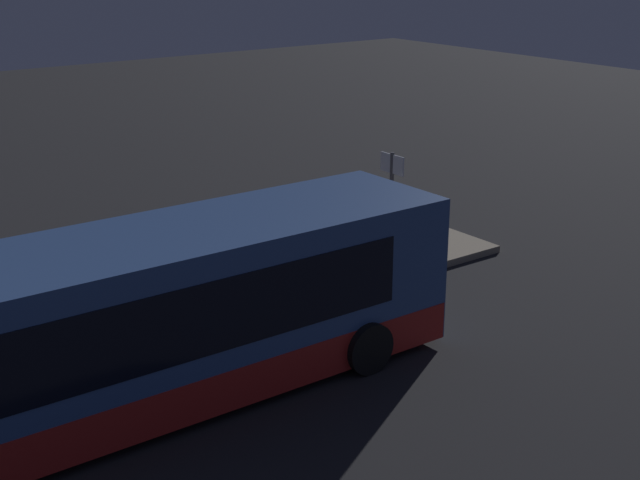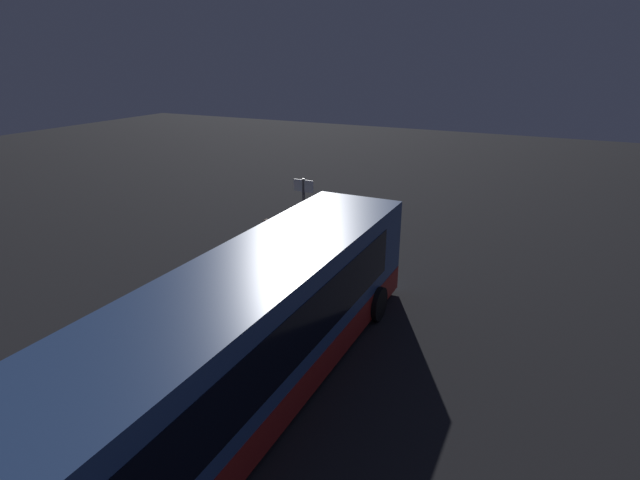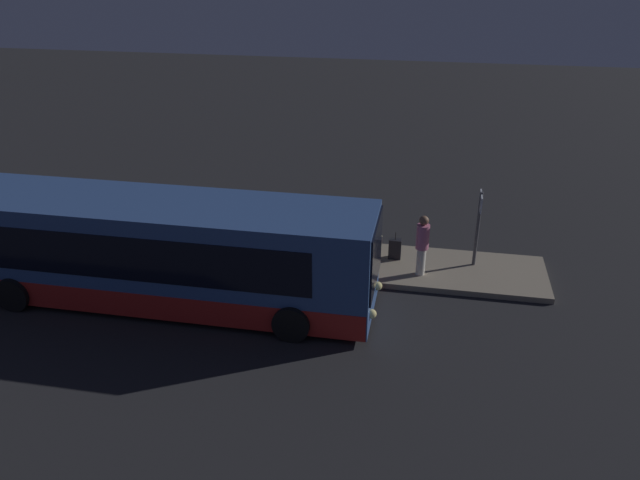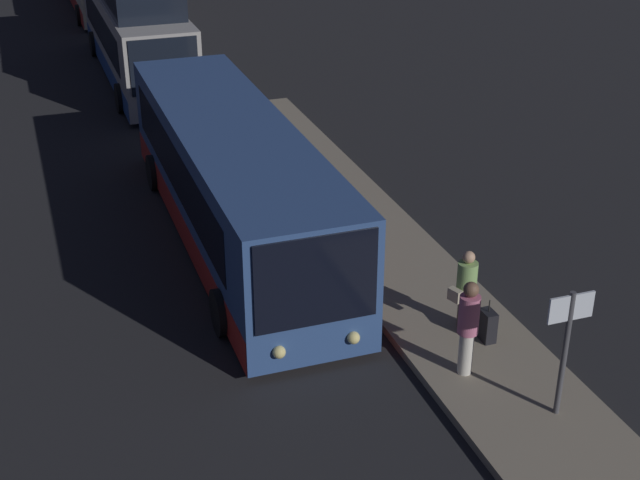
{
  "view_description": "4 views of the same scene",
  "coord_description": "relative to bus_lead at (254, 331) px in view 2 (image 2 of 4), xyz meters",
  "views": [
    {
      "loc": [
        -5.65,
        -12.17,
        7.26
      ],
      "look_at": [
        3.77,
        0.54,
        1.87
      ],
      "focal_mm": 50.0,
      "sensor_mm": 36.0,
      "label": 1
    },
    {
      "loc": [
        -8.02,
        -5.25,
        6.77
      ],
      "look_at": [
        3.77,
        0.54,
        1.87
      ],
      "focal_mm": 28.0,
      "sensor_mm": 36.0,
      "label": 2
    },
    {
      "loc": [
        6.51,
        -13.76,
        8.8
      ],
      "look_at": [
        3.77,
        0.54,
        1.87
      ],
      "focal_mm": 35.0,
      "sensor_mm": 36.0,
      "label": 3
    },
    {
      "loc": [
        17.89,
        -4.41,
        9.36
      ],
      "look_at": [
        3.77,
        0.54,
        1.87
      ],
      "focal_mm": 50.0,
      "sensor_mm": 36.0,
      "label": 4
    }
  ],
  "objects": [
    {
      "name": "ground",
      "position": [
        0.56,
        0.06,
        -1.41
      ],
      "size": [
        80.0,
        80.0,
        0.0
      ],
      "primitive_type": "plane",
      "color": "#232326"
    },
    {
      "name": "platform",
      "position": [
        0.56,
        2.94,
        -1.33
      ],
      "size": [
        20.0,
        2.56,
        0.17
      ],
      "color": "gray",
      "rests_on": "ground"
    },
    {
      "name": "bus_lead",
      "position": [
        0.0,
        0.0,
        0.0
      ],
      "size": [
        11.72,
        2.85,
        2.85
      ],
      "color": "#33518C",
      "rests_on": "ground"
    },
    {
      "name": "passenger_boarding",
      "position": [
        6.93,
        2.41,
        -0.24
      ],
      "size": [
        0.52,
        0.52,
        1.83
      ],
      "rotation": [
        0.0,
        0.0,
        0.67
      ],
      "color": "silver",
      "rests_on": "platform"
    },
    {
      "name": "passenger_waiting",
      "position": [
        5.53,
        3.1,
        -0.39
      ],
      "size": [
        0.49,
        0.63,
        1.61
      ],
      "rotation": [
        0.0,
        0.0,
        -2.82
      ],
      "color": "#6B604C",
      "rests_on": "platform"
    },
    {
      "name": "suitcase",
      "position": [
        6.12,
        3.29,
        -0.93
      ],
      "size": [
        0.38,
        0.23,
        0.86
      ],
      "color": "black",
      "rests_on": "platform"
    },
    {
      "name": "sign_post",
      "position": [
        8.47,
        3.31,
        0.24
      ],
      "size": [
        0.1,
        0.8,
        2.3
      ],
      "color": "#4C4C51",
      "rests_on": "platform"
    }
  ]
}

